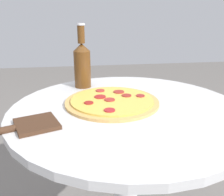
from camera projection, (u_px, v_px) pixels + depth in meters
table at (127, 157)px, 0.95m from camera, size 0.83×0.83×0.72m
pizza at (112, 101)px, 0.91m from camera, size 0.34×0.34×0.02m
beer_bottle at (82, 63)px, 1.07m from camera, size 0.07×0.07×0.27m
pizza_paddle at (23, 127)px, 0.72m from camera, size 0.16×0.27×0.02m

